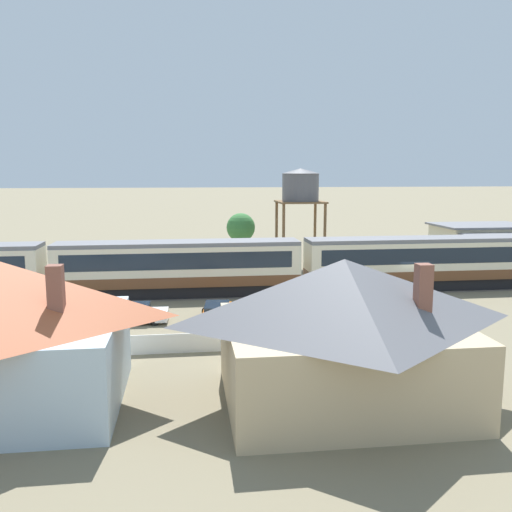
# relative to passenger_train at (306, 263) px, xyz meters

# --- Properties ---
(ground_plane) EXTENTS (600.00, 600.00, 0.00)m
(ground_plane) POSITION_rel_passenger_train_xyz_m (8.48, -0.65, -2.34)
(ground_plane) COLOR #7A7056
(passenger_train) EXTENTS (77.13, 3.16, 4.22)m
(passenger_train) POSITION_rel_passenger_train_xyz_m (0.00, 0.00, 0.00)
(passenger_train) COLOR brown
(passenger_train) RESTS_ON ground_plane
(railway_track) EXTENTS (147.54, 3.60, 0.04)m
(railway_track) POSITION_rel_passenger_train_xyz_m (-2.95, 0.00, -2.33)
(railway_track) COLOR #665B51
(railway_track) RESTS_ON ground_plane
(station_building) EXTENTS (9.50, 7.93, 4.09)m
(station_building) POSITION_rel_passenger_train_xyz_m (21.16, 11.01, -0.26)
(station_building) COLOR beige
(station_building) RESTS_ON ground_plane
(water_tower) EXTENTS (4.55, 4.55, 9.83)m
(water_tower) POSITION_rel_passenger_train_xyz_m (1.91, 11.20, 5.57)
(water_tower) COLOR brown
(water_tower) RESTS_ON ground_plane
(cottage_terracotta_roof) EXTENTS (10.06, 8.45, 6.07)m
(cottage_terracotta_roof) POSITION_rel_passenger_train_xyz_m (-16.81, -19.48, 0.81)
(cottage_terracotta_roof) COLOR silver
(cottage_terracotta_roof) RESTS_ON ground_plane
(cottage_grey_roof) EXTENTS (10.23, 8.27, 6.02)m
(cottage_grey_roof) POSITION_rel_passenger_train_xyz_m (-3.10, -20.79, 0.79)
(cottage_grey_roof) COLOR tan
(cottage_grey_roof) RESTS_ON ground_plane
(picket_fence_front) EXTENTS (40.37, 0.06, 1.05)m
(picket_fence_front) POSITION_rel_passenger_train_xyz_m (-16.55, -13.70, -1.82)
(picket_fence_front) COLOR white
(picket_fence_front) RESTS_ON ground_plane
(parked_car_white) EXTENTS (4.11, 1.84, 1.24)m
(parked_car_white) POSITION_rel_passenger_train_xyz_m (-12.66, -7.47, -1.75)
(parked_car_white) COLOR white
(parked_car_white) RESTS_ON ground_plane
(parked_car_orange) EXTENTS (2.47, 4.79, 1.20)m
(parked_car_orange) POSITION_rel_passenger_train_xyz_m (-7.50, -7.95, -1.76)
(parked_car_orange) COLOR orange
(parked_car_orange) RESTS_ON ground_plane
(yard_tree_0) EXTENTS (2.96, 2.96, 5.29)m
(yard_tree_0) POSITION_rel_passenger_train_xyz_m (-3.74, 13.92, 1.44)
(yard_tree_0) COLOR #4C3823
(yard_tree_0) RESTS_ON ground_plane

